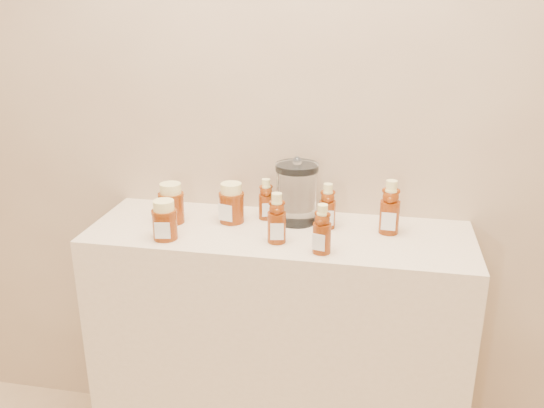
% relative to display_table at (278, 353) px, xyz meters
% --- Properties ---
extents(wall_back, '(3.50, 0.02, 2.70)m').
position_rel_display_table_xyz_m(wall_back, '(0.00, 0.20, 0.90)').
color(wall_back, tan).
rests_on(wall_back, ground).
extents(display_table, '(1.20, 0.40, 0.90)m').
position_rel_display_table_xyz_m(display_table, '(0.00, 0.00, 0.00)').
color(display_table, beige).
rests_on(display_table, ground).
extents(bear_bottle_back_left, '(0.07, 0.07, 0.15)m').
position_rel_display_table_xyz_m(bear_bottle_back_left, '(-0.06, 0.10, 0.53)').
color(bear_bottle_back_left, '#662208').
rests_on(bear_bottle_back_left, display_table).
extents(bear_bottle_back_mid, '(0.06, 0.06, 0.16)m').
position_rel_display_table_xyz_m(bear_bottle_back_mid, '(0.14, 0.06, 0.53)').
color(bear_bottle_back_mid, '#662208').
rests_on(bear_bottle_back_mid, display_table).
extents(bear_bottle_back_right, '(0.07, 0.07, 0.19)m').
position_rel_display_table_xyz_m(bear_bottle_back_right, '(0.34, 0.05, 0.55)').
color(bear_bottle_back_right, '#662208').
rests_on(bear_bottle_back_right, display_table).
extents(bear_bottle_front_left, '(0.07, 0.07, 0.17)m').
position_rel_display_table_xyz_m(bear_bottle_front_left, '(0.01, -0.08, 0.54)').
color(bear_bottle_front_left, '#662208').
rests_on(bear_bottle_front_left, display_table).
extents(bear_bottle_front_right, '(0.07, 0.07, 0.17)m').
position_rel_display_table_xyz_m(bear_bottle_front_right, '(0.15, -0.13, 0.53)').
color(bear_bottle_front_right, '#662208').
rests_on(bear_bottle_front_right, display_table).
extents(honey_jar_left, '(0.10, 0.10, 0.13)m').
position_rel_display_table_xyz_m(honey_jar_left, '(-0.35, 0.01, 0.52)').
color(honey_jar_left, '#662208').
rests_on(honey_jar_left, display_table).
extents(honey_jar_back, '(0.10, 0.10, 0.13)m').
position_rel_display_table_xyz_m(honey_jar_back, '(-0.16, 0.05, 0.52)').
color(honey_jar_back, '#662208').
rests_on(honey_jar_back, display_table).
extents(honey_jar_front, '(0.09, 0.09, 0.12)m').
position_rel_display_table_xyz_m(honey_jar_front, '(-0.33, -0.12, 0.51)').
color(honey_jar_front, '#662208').
rests_on(honey_jar_front, display_table).
extents(glass_canister, '(0.16, 0.16, 0.21)m').
position_rel_display_table_xyz_m(glass_canister, '(0.04, 0.09, 0.56)').
color(glass_canister, white).
rests_on(glass_canister, display_table).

